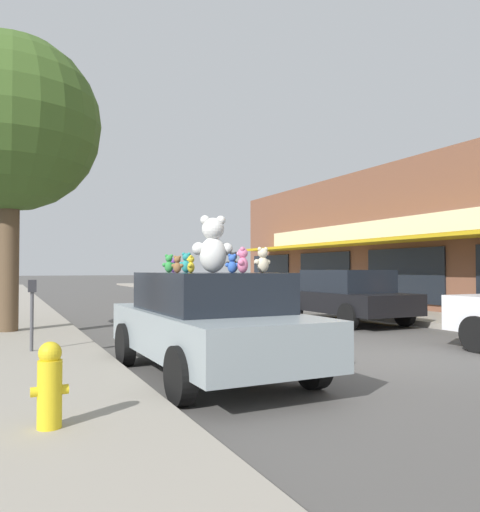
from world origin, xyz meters
TOP-DOWN VIEW (x-y plane):
  - ground_plane at (0.00, 0.00)m, footprint 260.00×260.00m
  - sidewalk_near at (-5.89, 0.00)m, footprint 2.82×90.00m
  - plush_art_car at (-3.31, -0.09)m, footprint 2.15×4.46m
  - teddy_bear_giant at (-3.25, -0.08)m, footprint 0.66×0.43m
  - teddy_bear_yellow at (-3.69, -0.32)m, footprint 0.15×0.19m
  - teddy_bear_blue at (-3.21, -0.71)m, footprint 0.21×0.14m
  - teddy_bear_purple at (-3.53, 1.02)m, footprint 0.17×0.17m
  - teddy_bear_black at (-2.99, -0.24)m, footprint 0.24×0.17m
  - teddy_bear_pink at (-3.26, -1.16)m, footprint 0.22×0.26m
  - teddy_bear_teal at (-3.53, 0.35)m, footprint 0.24×0.16m
  - teddy_bear_brown at (-3.91, -0.35)m, footprint 0.18×0.16m
  - teddy_bear_green at (-3.74, 0.60)m, footprint 0.22×0.15m
  - teddy_bear_cream at (-2.85, -0.95)m, footprint 0.27×0.17m
  - parked_car_far_center at (3.18, 5.02)m, footprint 2.19×4.37m
  - street_tree at (-6.03, 5.83)m, footprint 4.18×4.18m
  - fire_hydrant at (-5.75, -2.24)m, footprint 0.33×0.22m
  - parking_meter at (-5.68, 2.49)m, footprint 0.14×0.10m

SIDE VIEW (x-z plane):
  - ground_plane at x=0.00m, z-range 0.00..0.00m
  - sidewalk_near at x=-5.89m, z-range 0.00..0.16m
  - fire_hydrant at x=-5.75m, z-range 0.16..0.95m
  - plush_art_car at x=-3.31m, z-range 0.05..1.62m
  - parked_car_far_center at x=3.18m, z-range 0.04..1.65m
  - parking_meter at x=-5.68m, z-range 0.34..1.61m
  - teddy_bear_brown at x=-3.91m, z-range 1.56..1.81m
  - teddy_bear_purple at x=-3.53m, z-range 1.56..1.81m
  - teddy_bear_yellow at x=-3.69m, z-range 1.56..1.82m
  - teddy_bear_blue at x=-3.21m, z-range 1.56..1.84m
  - teddy_bear_green at x=-3.74m, z-range 1.56..1.86m
  - teddy_bear_teal at x=-3.53m, z-range 1.56..1.88m
  - teddy_bear_black at x=-2.99m, z-range 1.56..1.88m
  - teddy_bear_pink at x=-3.26m, z-range 1.56..1.91m
  - teddy_bear_cream at x=-2.85m, z-range 1.56..1.93m
  - teddy_bear_giant at x=-3.25m, z-range 1.55..2.43m
  - street_tree at x=-6.03m, z-range 1.56..8.59m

